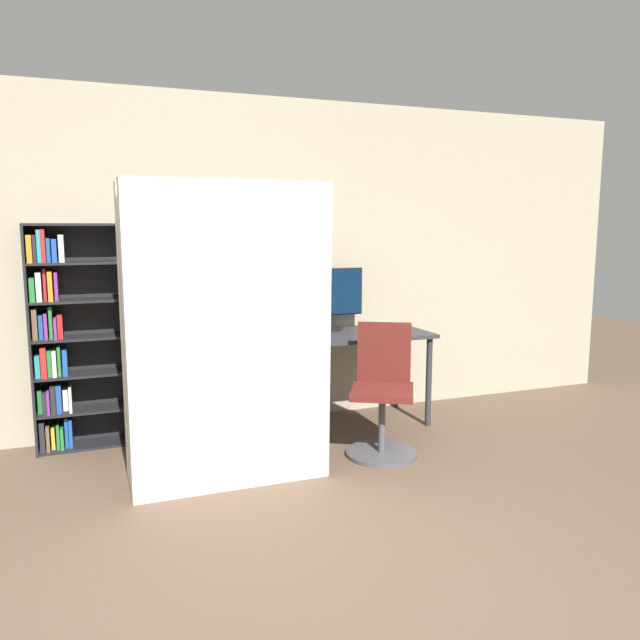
# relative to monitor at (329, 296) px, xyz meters

# --- Properties ---
(ground_plane) EXTENTS (16.00, 16.00, 0.00)m
(ground_plane) POSITION_rel_monitor_xyz_m (-0.96, -2.66, -1.07)
(ground_plane) COLOR brown
(wall_back) EXTENTS (8.00, 0.06, 2.70)m
(wall_back) POSITION_rel_monitor_xyz_m (-0.96, 0.17, 0.28)
(wall_back) COLOR tan
(wall_back) RESTS_ON ground
(desk) EXTENTS (1.35, 0.69, 0.78)m
(desk) POSITION_rel_monitor_xyz_m (0.09, -0.21, -0.39)
(desk) COLOR #2D2D33
(desk) RESTS_ON ground
(monitor) EXTENTS (0.62, 0.24, 0.53)m
(monitor) POSITION_rel_monitor_xyz_m (0.00, 0.00, 0.00)
(monitor) COLOR black
(monitor) RESTS_ON desk
(office_chair) EXTENTS (0.60, 0.60, 0.95)m
(office_chair) POSITION_rel_monitor_xyz_m (0.05, -0.93, -0.68)
(office_chair) COLOR #4C4C51
(office_chair) RESTS_ON ground
(bookshelf) EXTENTS (0.69, 0.28, 1.68)m
(bookshelf) POSITION_rel_monitor_xyz_m (-2.07, 0.03, -0.24)
(bookshelf) COLOR black
(bookshelf) RESTS_ON ground
(mattress_near) EXTENTS (1.26, 0.28, 1.94)m
(mattress_near) POSITION_rel_monitor_xyz_m (-1.10, -1.11, -0.10)
(mattress_near) COLOR silver
(mattress_near) RESTS_ON ground
(mattress_far) EXTENTS (1.26, 0.24, 1.93)m
(mattress_far) POSITION_rel_monitor_xyz_m (-1.10, -0.81, -0.10)
(mattress_far) COLOR silver
(mattress_far) RESTS_ON ground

